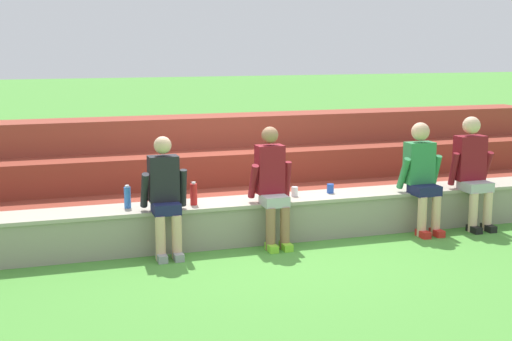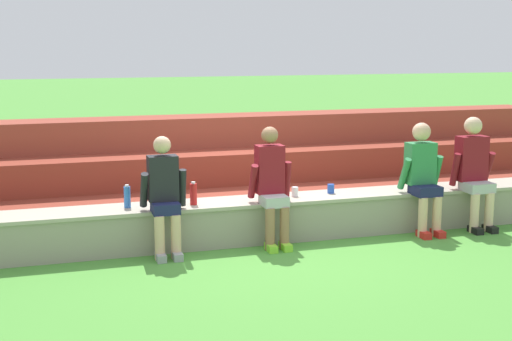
{
  "view_description": "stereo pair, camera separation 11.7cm",
  "coord_description": "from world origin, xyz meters",
  "px_view_note": "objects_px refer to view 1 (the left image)",
  "views": [
    {
      "loc": [
        -2.58,
        -7.51,
        2.32
      ],
      "look_at": [
        -0.06,
        0.26,
        0.84
      ],
      "focal_mm": 49.93,
      "sensor_mm": 36.0,
      "label": 1
    },
    {
      "loc": [
        -2.47,
        -7.54,
        2.32
      ],
      "look_at": [
        -0.06,
        0.26,
        0.84
      ],
      "focal_mm": 49.93,
      "sensor_mm": 36.0,
      "label": 2
    }
  ],
  "objects_px": {
    "plastic_cup_right_end": "(482,180)",
    "person_far_right": "(473,169)",
    "person_right_of_center": "(422,174)",
    "water_bottle_near_right": "(127,197)",
    "person_center": "(272,184)",
    "plastic_cup_left_end": "(330,188)",
    "person_left_of_center": "(165,194)",
    "plastic_cup_middle": "(295,192)",
    "water_bottle_center_gap": "(194,194)"
  },
  "relations": [
    {
      "from": "person_far_right",
      "to": "plastic_cup_middle",
      "type": "bearing_deg",
      "value": 172.79
    },
    {
      "from": "person_center",
      "to": "person_right_of_center",
      "type": "bearing_deg",
      "value": -0.47
    },
    {
      "from": "person_right_of_center",
      "to": "person_far_right",
      "type": "height_order",
      "value": "person_far_right"
    },
    {
      "from": "person_far_right",
      "to": "water_bottle_near_right",
      "type": "bearing_deg",
      "value": 176.09
    },
    {
      "from": "person_right_of_center",
      "to": "person_far_right",
      "type": "relative_size",
      "value": 0.97
    },
    {
      "from": "person_center",
      "to": "plastic_cup_left_end",
      "type": "height_order",
      "value": "person_center"
    },
    {
      "from": "person_center",
      "to": "person_left_of_center",
      "type": "bearing_deg",
      "value": -178.82
    },
    {
      "from": "person_right_of_center",
      "to": "water_bottle_near_right",
      "type": "height_order",
      "value": "person_right_of_center"
    },
    {
      "from": "person_right_of_center",
      "to": "plastic_cup_middle",
      "type": "relative_size",
      "value": 11.8
    },
    {
      "from": "plastic_cup_right_end",
      "to": "person_far_right",
      "type": "bearing_deg",
      "value": -144.02
    },
    {
      "from": "person_right_of_center",
      "to": "water_bottle_center_gap",
      "type": "height_order",
      "value": "person_right_of_center"
    },
    {
      "from": "water_bottle_near_right",
      "to": "plastic_cup_right_end",
      "type": "relative_size",
      "value": 2.37
    },
    {
      "from": "person_center",
      "to": "plastic_cup_middle",
      "type": "relative_size",
      "value": 11.94
    },
    {
      "from": "person_far_right",
      "to": "plastic_cup_middle",
      "type": "distance_m",
      "value": 2.3
    },
    {
      "from": "water_bottle_center_gap",
      "to": "plastic_cup_left_end",
      "type": "distance_m",
      "value": 1.74
    },
    {
      "from": "person_left_of_center",
      "to": "plastic_cup_middle",
      "type": "height_order",
      "value": "person_left_of_center"
    },
    {
      "from": "water_bottle_near_right",
      "to": "person_right_of_center",
      "type": "bearing_deg",
      "value": -4.8
    },
    {
      "from": "person_left_of_center",
      "to": "person_center",
      "type": "bearing_deg",
      "value": 1.18
    },
    {
      "from": "water_bottle_near_right",
      "to": "plastic_cup_left_end",
      "type": "height_order",
      "value": "water_bottle_near_right"
    },
    {
      "from": "person_center",
      "to": "plastic_cup_right_end",
      "type": "height_order",
      "value": "person_center"
    },
    {
      "from": "water_bottle_near_right",
      "to": "plastic_cup_right_end",
      "type": "xyz_separation_m",
      "value": [
        4.58,
        -0.07,
        -0.07
      ]
    },
    {
      "from": "person_right_of_center",
      "to": "plastic_cup_right_end",
      "type": "xyz_separation_m",
      "value": [
        1.03,
        0.23,
        -0.18
      ]
    },
    {
      "from": "person_center",
      "to": "plastic_cup_right_end",
      "type": "distance_m",
      "value": 2.99
    },
    {
      "from": "person_center",
      "to": "water_bottle_near_right",
      "type": "height_order",
      "value": "person_center"
    },
    {
      "from": "plastic_cup_right_end",
      "to": "water_bottle_center_gap",
      "type": "bearing_deg",
      "value": -179.79
    },
    {
      "from": "person_left_of_center",
      "to": "water_bottle_center_gap",
      "type": "height_order",
      "value": "person_left_of_center"
    },
    {
      "from": "person_center",
      "to": "water_bottle_near_right",
      "type": "xyz_separation_m",
      "value": [
        -1.61,
        0.28,
        -0.1
      ]
    },
    {
      "from": "person_left_of_center",
      "to": "person_right_of_center",
      "type": "height_order",
      "value": "person_right_of_center"
    },
    {
      "from": "plastic_cup_left_end",
      "to": "person_center",
      "type": "bearing_deg",
      "value": -159.96
    },
    {
      "from": "person_left_of_center",
      "to": "water_bottle_center_gap",
      "type": "xyz_separation_m",
      "value": [
        0.37,
        0.23,
        -0.07
      ]
    },
    {
      "from": "water_bottle_near_right",
      "to": "plastic_cup_middle",
      "type": "relative_size",
      "value": 2.27
    },
    {
      "from": "person_right_of_center",
      "to": "water_bottle_center_gap",
      "type": "xyz_separation_m",
      "value": [
        -2.81,
        0.22,
        -0.11
      ]
    },
    {
      "from": "person_center",
      "to": "plastic_cup_left_end",
      "type": "relative_size",
      "value": 12.15
    },
    {
      "from": "water_bottle_near_right",
      "to": "person_left_of_center",
      "type": "bearing_deg",
      "value": -40.12
    },
    {
      "from": "person_far_right",
      "to": "plastic_cup_left_end",
      "type": "relative_size",
      "value": 12.44
    },
    {
      "from": "water_bottle_center_gap",
      "to": "plastic_cup_middle",
      "type": "distance_m",
      "value": 1.26
    },
    {
      "from": "person_right_of_center",
      "to": "plastic_cup_right_end",
      "type": "bearing_deg",
      "value": 12.63
    },
    {
      "from": "person_far_right",
      "to": "plastic_cup_middle",
      "type": "relative_size",
      "value": 12.22
    },
    {
      "from": "water_bottle_center_gap",
      "to": "plastic_cup_middle",
      "type": "relative_size",
      "value": 2.32
    },
    {
      "from": "person_left_of_center",
      "to": "plastic_cup_right_end",
      "type": "distance_m",
      "value": 4.23
    },
    {
      "from": "person_center",
      "to": "plastic_cup_right_end",
      "type": "bearing_deg",
      "value": 4.15
    },
    {
      "from": "person_left_of_center",
      "to": "person_far_right",
      "type": "xyz_separation_m",
      "value": [
        3.91,
        0.02,
        0.06
      ]
    },
    {
      "from": "water_bottle_center_gap",
      "to": "plastic_cup_left_end",
      "type": "relative_size",
      "value": 2.36
    },
    {
      "from": "water_bottle_near_right",
      "to": "plastic_cup_right_end",
      "type": "distance_m",
      "value": 4.58
    },
    {
      "from": "person_center",
      "to": "water_bottle_center_gap",
      "type": "distance_m",
      "value": 0.9
    },
    {
      "from": "plastic_cup_middle",
      "to": "plastic_cup_left_end",
      "type": "height_order",
      "value": "plastic_cup_middle"
    },
    {
      "from": "person_center",
      "to": "water_bottle_near_right",
      "type": "relative_size",
      "value": 5.27
    },
    {
      "from": "person_center",
      "to": "person_right_of_center",
      "type": "distance_m",
      "value": 1.94
    },
    {
      "from": "water_bottle_center_gap",
      "to": "plastic_cup_left_end",
      "type": "xyz_separation_m",
      "value": [
        1.74,
        0.11,
        -0.07
      ]
    },
    {
      "from": "person_right_of_center",
      "to": "plastic_cup_left_end",
      "type": "distance_m",
      "value": 1.14
    }
  ]
}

